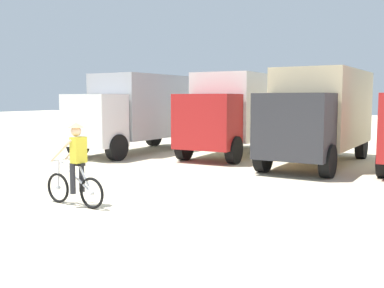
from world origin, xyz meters
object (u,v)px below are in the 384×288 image
box_truck_white_box (237,110)px  cyclist_orange_shirt (76,168)px  box_truck_grey_hauler (141,109)px  box_truck_tan_camper (320,112)px

box_truck_white_box → cyclist_orange_shirt: size_ratio=3.74×
box_truck_grey_hauler → box_truck_tan_camper: (7.73, -0.24, 0.00)m
box_truck_white_box → cyclist_orange_shirt: box_truck_white_box is taller
box_truck_grey_hauler → box_truck_white_box: 4.21m
box_truck_grey_hauler → box_truck_white_box: (4.05, 1.15, 0.00)m
box_truck_grey_hauler → box_truck_tan_camper: same height
box_truck_white_box → box_truck_tan_camper: 3.93m
cyclist_orange_shirt → box_truck_tan_camper: bearing=68.5°
box_truck_grey_hauler → box_truck_tan_camper: 7.73m
box_truck_white_box → cyclist_orange_shirt: 10.29m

